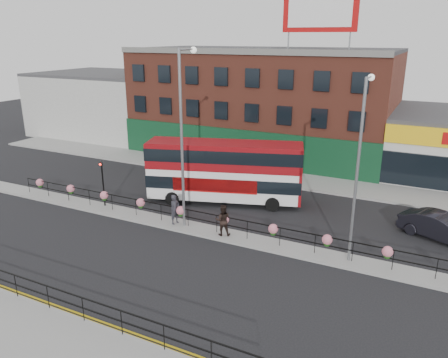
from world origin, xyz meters
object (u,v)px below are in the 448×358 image
at_px(car, 441,227).
at_px(lamp_column_east, 360,156).
at_px(pedestrian_a, 175,209).
at_px(double_decker_bus, 225,166).
at_px(pedestrian_b, 223,220).
at_px(lamp_column_west, 184,124).

xyz_separation_m(car, lamp_column_east, (-4.24, -4.97, 5.01)).
relative_size(car, pedestrian_a, 2.63).
xyz_separation_m(double_decker_bus, pedestrian_b, (2.47, -5.29, -1.60)).
bearing_deg(double_decker_bus, car, 0.65).
distance_m(car, pedestrian_b, 12.80).
relative_size(pedestrian_b, lamp_column_east, 0.20).
distance_m(lamp_column_west, lamp_column_east, 10.14).
height_order(car, pedestrian_a, pedestrian_a).
distance_m(double_decker_bus, pedestrian_b, 6.05).
xyz_separation_m(pedestrian_b, lamp_column_east, (7.33, 0.47, 4.68)).
height_order(car, pedestrian_b, pedestrian_b).
distance_m(pedestrian_a, pedestrian_b, 3.44).
bearing_deg(pedestrian_b, car, -178.33).
bearing_deg(double_decker_bus, lamp_column_west, -93.68).
height_order(pedestrian_b, lamp_column_west, lamp_column_west).
distance_m(pedestrian_a, lamp_column_west, 5.43).
bearing_deg(car, double_decker_bus, 112.64).
distance_m(pedestrian_a, lamp_column_east, 11.75).
bearing_deg(pedestrian_a, lamp_column_west, -52.22).
height_order(pedestrian_a, lamp_column_west, lamp_column_west).
distance_m(car, lamp_column_east, 8.24).
bearing_deg(lamp_column_east, pedestrian_b, -176.30).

